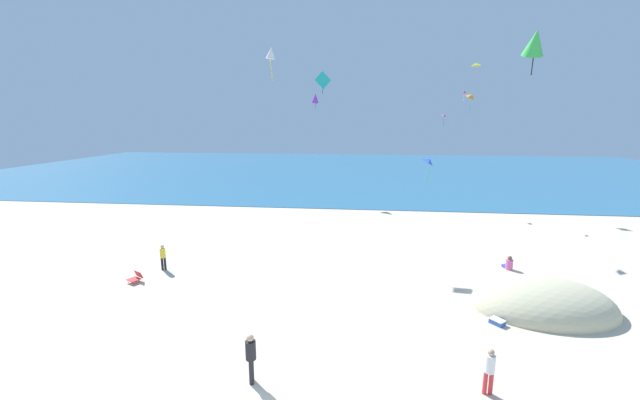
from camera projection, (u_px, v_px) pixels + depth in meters
The scene contains 18 objects.
ground_plane at pixel (322, 283), 20.11m from camera, with size 120.00×120.00×0.00m, color beige.
ocean_water at pixel (351, 170), 65.80m from camera, with size 120.00×60.00×0.05m, color teal.
dune_mound at pixel (542, 308), 17.36m from camera, with size 6.24×4.37×2.75m, color beige.
beach_chair_far_right at pixel (136, 277), 20.16m from camera, with size 0.81×0.83×0.55m.
cooler_box at pixel (497, 322), 16.00m from camera, with size 0.66×0.68×0.22m.
person_2 at pixel (251, 355), 12.28m from camera, with size 0.40×0.40×1.70m.
person_4 at pixel (163, 255), 21.68m from camera, with size 0.32×0.32×1.48m.
person_5 at pixel (509, 264), 21.88m from camera, with size 0.52×0.71×0.80m.
person_6 at pixel (489, 368), 11.77m from camera, with size 0.31×0.31×1.53m.
kite_green at pixel (535, 43), 11.33m from camera, with size 0.68×0.90×1.38m.
kite_purple at pixel (315, 98), 40.61m from camera, with size 1.11×1.22×1.54m.
kite_orange at pixel (472, 96), 26.71m from camera, with size 0.88×0.93×1.59m.
kite_red at pixel (465, 92), 33.98m from camera, with size 0.47×0.50×0.90m.
kite_white at pixel (271, 53), 16.00m from camera, with size 0.59×0.57×1.37m.
kite_yellow at pixel (476, 64), 37.08m from camera, with size 1.02×1.05×1.60m.
kite_teal at pixel (323, 80), 24.99m from camera, with size 1.07×0.55×1.44m.
kite_magenta at pixel (444, 115), 36.19m from camera, with size 0.56×0.62×1.15m.
kite_blue at pixel (430, 161), 22.30m from camera, with size 0.61×0.77×1.58m.
Camera 1 is at (1.95, -8.70, 8.34)m, focal length 21.58 mm.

